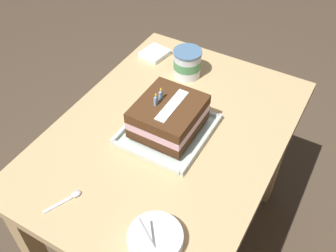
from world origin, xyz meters
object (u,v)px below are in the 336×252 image
foil_tray (167,131)px  bowl_stack (155,239)px  serving_spoon_near_tray (71,197)px  birthday_cake (167,116)px  napkin_pile (155,54)px  ice_cream_tub (187,63)px

foil_tray → bowl_stack: bearing=-154.7°
foil_tray → serving_spoon_near_tray: foil_tray is taller
birthday_cake → napkin_pile: 0.45m
ice_cream_tub → napkin_pile: size_ratio=0.95×
foil_tray → ice_cream_tub: bearing=16.3°
birthday_cake → serving_spoon_near_tray: birthday_cake is taller
bowl_stack → napkin_pile: bearing=31.3°
foil_tray → bowl_stack: (-0.36, -0.17, 0.01)m
bowl_stack → serving_spoon_near_tray: (-0.00, 0.28, -0.01)m
bowl_stack → foil_tray: bearing=25.3°
birthday_cake → serving_spoon_near_tray: 0.39m
bowl_stack → napkin_pile: size_ratio=1.27×
birthday_cake → foil_tray: bearing=-90.0°
birthday_cake → bowl_stack: birthday_cake is taller
ice_cream_tub → serving_spoon_near_tray: (-0.68, 0.02, -0.05)m
birthday_cake → bowl_stack: size_ratio=1.45×
serving_spoon_near_tray → foil_tray: bearing=-17.0°
bowl_stack → ice_cream_tub: ice_cream_tub is taller
foil_tray → napkin_pile: 0.45m
foil_tray → birthday_cake: 0.07m
foil_tray → ice_cream_tub: size_ratio=2.63×
bowl_stack → ice_cream_tub: (0.68, 0.26, 0.04)m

